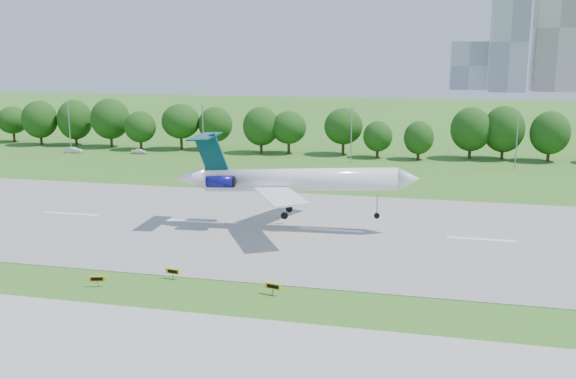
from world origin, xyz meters
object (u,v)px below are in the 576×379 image
object	(u,v)px
service_vehicle_a	(73,150)
service_vehicle_b	(139,151)
airliner	(288,179)
taxi_sign_left	(98,279)

from	to	relation	value
service_vehicle_a	service_vehicle_b	world-z (taller)	service_vehicle_a
airliner	service_vehicle_a	size ratio (longest dim) A/B	8.18
airliner	service_vehicle_a	distance (m)	87.49
taxi_sign_left	service_vehicle_b	world-z (taller)	service_vehicle_b
airliner	taxi_sign_left	xyz separation A→B (m)	(-14.03, -27.05, -6.15)
airliner	taxi_sign_left	size ratio (longest dim) A/B	20.43
taxi_sign_left	service_vehicle_a	distance (m)	98.30
airliner	service_vehicle_b	xyz separation A→B (m)	(-50.87, 58.03, -6.37)
taxi_sign_left	service_vehicle_b	bearing A→B (deg)	97.70
taxi_sign_left	service_vehicle_a	size ratio (longest dim) A/B	0.40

